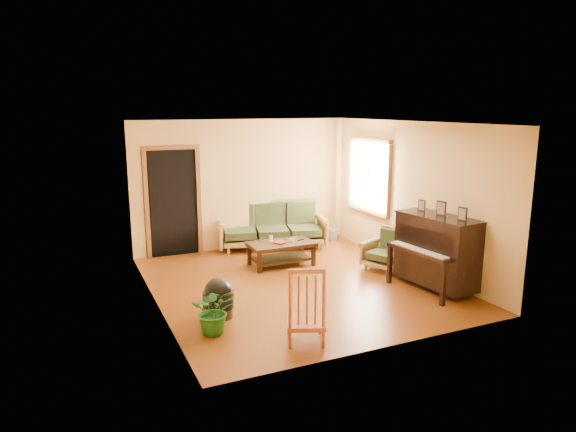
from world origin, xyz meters
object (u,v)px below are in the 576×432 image
coffee_table (281,254)px  footstool (218,302)px  sofa (272,226)px  potted_plant (214,310)px  red_chair (306,303)px  ceramic_crock (333,235)px  armchair (386,250)px  piano (436,253)px

coffee_table → footstool: coffee_table is taller
sofa → potted_plant: sofa is taller
red_chair → ceramic_crock: bearing=79.1°
armchair → ceramic_crock: 2.21m
sofa → piano: size_ratio=1.63×
piano → armchair: bearing=92.5°
coffee_table → footstool: bearing=-134.0°
footstool → red_chair: red_chair is taller
armchair → potted_plant: bearing=175.8°
sofa → potted_plant: (-2.22, -3.43, -0.16)m
armchair → sofa: bearing=96.3°
red_chair → armchair: bearing=59.4°
sofa → coffee_table: size_ratio=1.85×
footstool → potted_plant: (-0.20, -0.50, 0.11)m
coffee_table → armchair: armchair is taller
ceramic_crock → red_chair: bearing=-123.2°
footstool → potted_plant: bearing=-111.9°
sofa → ceramic_crock: 1.47m
potted_plant → sofa: bearing=57.1°
piano → potted_plant: bearing=176.1°
coffee_table → potted_plant: (-1.92, -2.28, 0.10)m
armchair → ceramic_crock: armchair is taller
armchair → red_chair: size_ratio=0.75×
armchair → footstool: 3.38m
footstool → piano: bearing=-5.8°
piano → coffee_table: bearing=122.9°
coffee_table → piano: piano is taller
red_chair → piano: bearing=39.3°
armchair → potted_plant: armchair is taller
armchair → red_chair: red_chair is taller
coffee_table → red_chair: red_chair is taller
coffee_table → piano: bearing=-50.8°
piano → red_chair: bearing=-169.2°
sofa → red_chair: 4.30m
piano → footstool: piano is taller
piano → potted_plant: piano is taller
sofa → coffee_table: 1.22m
piano → red_chair: piano is taller
footstool → red_chair: (0.76, -1.18, 0.29)m
sofa → coffee_table: sofa is taller
armchair → footstool: (-3.29, -0.74, -0.17)m
footstool → red_chair: 1.43m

